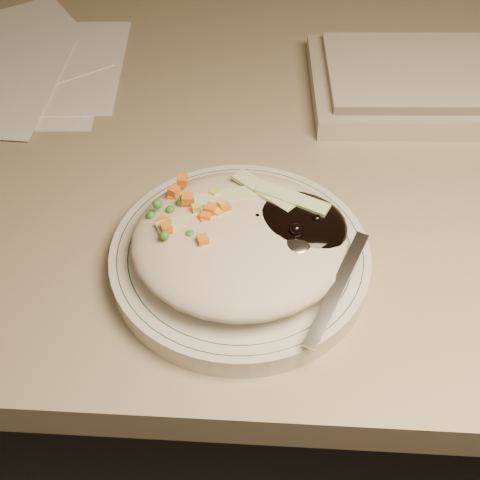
{
  "coord_description": "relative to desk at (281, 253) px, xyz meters",
  "views": [
    {
      "loc": [
        -0.02,
        0.79,
        1.21
      ],
      "look_at": [
        -0.04,
        1.19,
        0.78
      ],
      "focal_mm": 50.0,
      "sensor_mm": 36.0,
      "label": 1
    }
  ],
  "objects": [
    {
      "name": "meal",
      "position": [
        -0.04,
        -0.2,
        0.24
      ],
      "size": [
        0.21,
        0.19,
        0.05
      ],
      "color": "#B7AC95",
      "rests_on": "plate"
    },
    {
      "name": "plate",
      "position": [
        -0.04,
        -0.19,
        0.21
      ],
      "size": [
        0.24,
        0.24,
        0.02
      ],
      "primitive_type": "cylinder",
      "color": "silver",
      "rests_on": "desk"
    },
    {
      "name": "desk",
      "position": [
        0.0,
        0.0,
        0.0
      ],
      "size": [
        1.4,
        0.7,
        0.74
      ],
      "color": "gray",
      "rests_on": "ground"
    },
    {
      "name": "plate_rim",
      "position": [
        -0.04,
        -0.19,
        0.22
      ],
      "size": [
        0.22,
        0.22,
        0.0
      ],
      "color": "#144723",
      "rests_on": "plate"
    }
  ]
}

